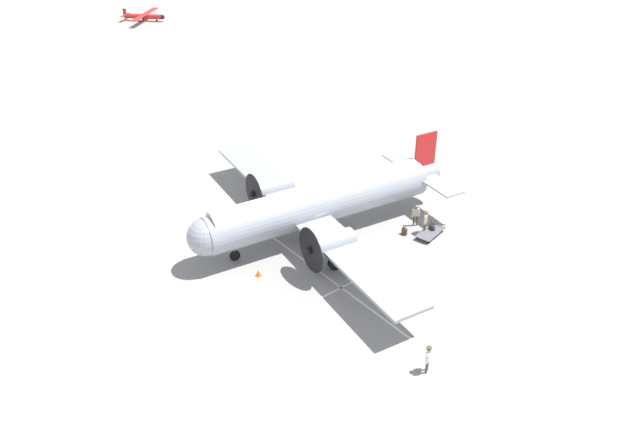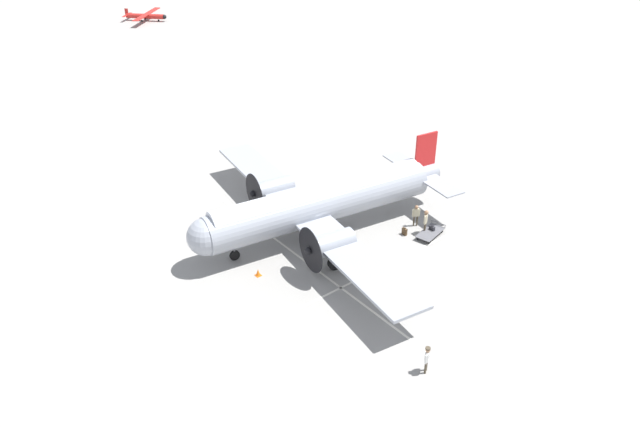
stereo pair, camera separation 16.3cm
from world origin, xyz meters
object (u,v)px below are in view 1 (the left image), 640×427
Objects in this scene: suitcase_upright_spare at (404,231)px; light_aircraft_distant at (144,16)px; baggage_cart at (430,232)px; traffic_cone at (258,273)px; airliner_main at (315,204)px; suitcase_near_door at (432,230)px; passenger_boarding at (426,219)px; crew_foreground at (428,356)px; ramp_agent at (416,213)px.

light_aircraft_distant reaches higher than suitcase_upright_spare.
baggage_cart is 12.70m from traffic_cone.
airliner_main is 3.39× the size of light_aircraft_distant.
traffic_cone is at bearing -105.58° from suitcase_near_door.
passenger_boarding is (4.63, 6.29, -1.39)m from airliner_main.
passenger_boarding is 1.71m from suitcase_upright_spare.
crew_foreground is 12.79m from traffic_cone.
suitcase_upright_spare is at bearing -53.32° from light_aircraft_distant.
light_aircraft_distant is at bearing -113.11° from baggage_cart.
suitcase_upright_spare is 0.22× the size of baggage_cart.
passenger_boarding is at bearing -52.22° from light_aircraft_distant.
passenger_boarding is at bearing -133.57° from suitcase_near_door.
crew_foreground is 13.71m from passenger_boarding.
traffic_cone is (-3.47, -12.46, -0.08)m from suitcase_near_door.
traffic_cone is (-3.60, -12.17, -0.06)m from baggage_cart.
traffic_cone is at bearing -102.30° from suitcase_upright_spare.
passenger_boarding is at bearing 75.52° from traffic_cone.
airliner_main is at bearing -134.63° from crew_foreground.
suitcase_upright_spare is 0.08× the size of light_aircraft_distant.
airliner_main is 9.76× the size of baggage_cart.
suitcase_near_door is (1.49, 0.14, -0.73)m from ramp_agent.
passenger_boarding is at bearing 152.46° from airliner_main.
suitcase_upright_spare is at bearing -56.89° from baggage_cart.
light_aircraft_distant reaches higher than ramp_agent.
passenger_boarding is 1.17m from ramp_agent.
crew_foreground reaches higher than suitcase_near_door.
suitcase_near_door reaches higher than suitcase_upright_spare.
light_aircraft_distant is at bearing -133.10° from passenger_boarding.
suitcase_near_door is 0.25× the size of baggage_cart.
passenger_boarding reaches higher than suitcase_upright_spare.
suitcase_near_door is at bearing -168.66° from crew_foreground.
ramp_agent is (3.49, 6.52, -1.50)m from airliner_main.
suitcase_near_door is 0.32m from baggage_cart.
crew_foreground is 2.96× the size of suitcase_upright_spare.
passenger_boarding reaches higher than crew_foreground.
airliner_main is 44.17× the size of suitcase_upright_spare.
suitcase_near_door is 1.15× the size of suitcase_upright_spare.
suitcase_upright_spare is 1.82m from baggage_cart.
airliner_main is 38.51× the size of suitcase_near_door.
suitcase_upright_spare is 71.09m from light_aircraft_distant.
baggage_cart is (1.24, 1.33, 0.02)m from suitcase_upright_spare.
traffic_cone is at bearing -110.36° from crew_foreground.
baggage_cart is (1.62, -0.16, -0.75)m from ramp_agent.
traffic_cone is (-3.12, -12.09, -0.92)m from passenger_boarding.
traffic_cone is (-12.58, -2.17, -0.82)m from crew_foreground.
suitcase_upright_spare is at bearing 151.28° from airliner_main.
light_aircraft_distant is (-80.12, 21.56, -0.27)m from crew_foreground.
suitcase_near_door is (0.35, 0.37, -0.84)m from passenger_boarding.
crew_foreground is at bearing 28.01° from baggage_cart.
light_aircraft_distant is (-66.04, 17.92, -1.76)m from airliner_main.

